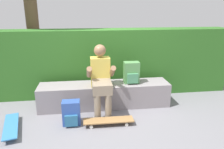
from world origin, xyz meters
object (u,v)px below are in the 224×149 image
(skateboard_beside_bench, at_px, (11,126))
(backpack_on_bench, at_px, (131,73))
(skateboard_near_person, at_px, (109,121))
(backpack_on_ground, at_px, (71,113))
(person_skater, at_px, (101,77))
(bench_main, at_px, (105,95))

(skateboard_beside_bench, xyz_separation_m, backpack_on_bench, (2.01, 0.68, 0.56))
(skateboard_near_person, bearing_deg, backpack_on_ground, 170.70)
(person_skater, bearing_deg, skateboard_beside_bench, -161.72)
(person_skater, height_order, backpack_on_bench, person_skater)
(bench_main, height_order, backpack_on_ground, bench_main)
(skateboard_near_person, bearing_deg, backpack_on_bench, 53.97)
(skateboard_near_person, xyz_separation_m, backpack_on_bench, (0.52, 0.71, 0.56))
(backpack_on_ground, bearing_deg, bench_main, 46.40)
(person_skater, relative_size, backpack_on_ground, 2.98)
(skateboard_near_person, distance_m, skateboard_beside_bench, 1.50)
(backpack_on_ground, bearing_deg, person_skater, 38.34)
(backpack_on_bench, xyz_separation_m, backpack_on_ground, (-1.10, -0.61, -0.44))
(skateboard_near_person, height_order, backpack_on_ground, backpack_on_ground)
(person_skater, distance_m, skateboard_near_person, 0.76)
(person_skater, height_order, skateboard_near_person, person_skater)
(person_skater, bearing_deg, backpack_on_ground, -141.66)
(person_skater, bearing_deg, backpack_on_bench, 19.56)
(skateboard_beside_bench, bearing_deg, person_skater, 18.28)
(bench_main, xyz_separation_m, skateboard_beside_bench, (-1.51, -0.69, -0.15))
(skateboard_beside_bench, height_order, backpack_on_ground, backpack_on_ground)
(person_skater, xyz_separation_m, skateboard_beside_bench, (-1.42, -0.47, -0.57))
(skateboard_beside_bench, relative_size, backpack_on_bench, 2.06)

